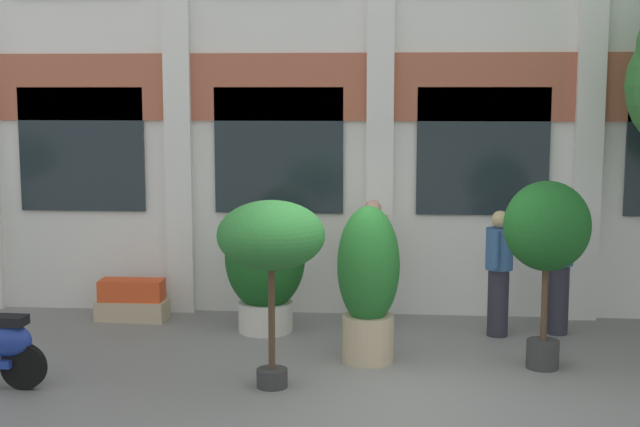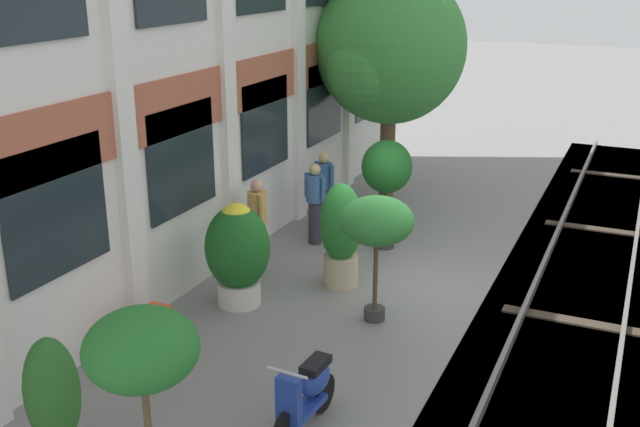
{
  "view_description": "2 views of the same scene",
  "coord_description": "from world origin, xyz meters",
  "px_view_note": "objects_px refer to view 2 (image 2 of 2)",
  "views": [
    {
      "loc": [
        0.12,
        -8.93,
        3.03
      ],
      "look_at": [
        -0.71,
        1.78,
        1.57
      ],
      "focal_mm": 50.0,
      "sensor_mm": 36.0,
      "label": 1
    },
    {
      "loc": [
        -10.78,
        -3.56,
        5.22
      ],
      "look_at": [
        -0.42,
        1.11,
        1.34
      ],
      "focal_mm": 42.0,
      "sensor_mm": 36.0,
      "label": 2
    }
  ],
  "objects_px": {
    "potted_plant_stone_basin": "(53,401)",
    "resident_near_plants": "(324,189)",
    "potted_plant_low_pan": "(387,170)",
    "scooter_second_parked": "(308,394)",
    "potted_plant_terracotta_small": "(142,356)",
    "resident_watching_tracks": "(258,222)",
    "broadleaf_tree": "(390,51)",
    "potted_plant_square_trough": "(146,334)",
    "resident_by_doorway": "(315,201)",
    "potted_plant_tall_urn": "(377,223)",
    "potted_plant_ribbed_drum": "(341,231)",
    "potted_plant_fluted_column": "(237,250)"
  },
  "relations": [
    {
      "from": "potted_plant_square_trough",
      "to": "potted_plant_tall_urn",
      "type": "xyz_separation_m",
      "value": [
        2.23,
        -2.57,
        1.29
      ]
    },
    {
      "from": "resident_by_doorway",
      "to": "resident_near_plants",
      "type": "distance_m",
      "value": 0.78
    },
    {
      "from": "potted_plant_square_trough",
      "to": "potted_plant_terracotta_small",
      "type": "distance_m",
      "value": 3.9
    },
    {
      "from": "resident_near_plants",
      "to": "scooter_second_parked",
      "type": "bearing_deg",
      "value": -135.38
    },
    {
      "from": "broadleaf_tree",
      "to": "potted_plant_low_pan",
      "type": "relative_size",
      "value": 2.44
    },
    {
      "from": "broadleaf_tree",
      "to": "potted_plant_ribbed_drum",
      "type": "bearing_deg",
      "value": -169.67
    },
    {
      "from": "broadleaf_tree",
      "to": "potted_plant_stone_basin",
      "type": "xyz_separation_m",
      "value": [
        -10.38,
        0.02,
        -2.5
      ]
    },
    {
      "from": "scooter_second_parked",
      "to": "potted_plant_terracotta_small",
      "type": "bearing_deg",
      "value": -13.32
    },
    {
      "from": "potted_plant_fluted_column",
      "to": "potted_plant_low_pan",
      "type": "bearing_deg",
      "value": -21.49
    },
    {
      "from": "potted_plant_tall_urn",
      "to": "scooter_second_parked",
      "type": "relative_size",
      "value": 1.41
    },
    {
      "from": "scooter_second_parked",
      "to": "resident_near_plants",
      "type": "relative_size",
      "value": 0.86
    },
    {
      "from": "resident_by_doorway",
      "to": "resident_watching_tracks",
      "type": "distance_m",
      "value": 1.62
    },
    {
      "from": "resident_by_doorway",
      "to": "resident_near_plants",
      "type": "bearing_deg",
      "value": 31.14
    },
    {
      "from": "potted_plant_tall_urn",
      "to": "potted_plant_ribbed_drum",
      "type": "bearing_deg",
      "value": 44.89
    },
    {
      "from": "potted_plant_stone_basin",
      "to": "resident_by_doorway",
      "type": "relative_size",
      "value": 1.0
    },
    {
      "from": "broadleaf_tree",
      "to": "potted_plant_terracotta_small",
      "type": "bearing_deg",
      "value": -172.32
    },
    {
      "from": "potted_plant_tall_urn",
      "to": "potted_plant_ribbed_drum",
      "type": "relative_size",
      "value": 1.09
    },
    {
      "from": "potted_plant_ribbed_drum",
      "to": "resident_watching_tracks",
      "type": "distance_m",
      "value": 1.58
    },
    {
      "from": "potted_plant_low_pan",
      "to": "resident_by_doorway",
      "type": "distance_m",
      "value": 1.51
    },
    {
      "from": "broadleaf_tree",
      "to": "potted_plant_terracotta_small",
      "type": "distance_m",
      "value": 10.89
    },
    {
      "from": "broadleaf_tree",
      "to": "potted_plant_terracotta_small",
      "type": "height_order",
      "value": "broadleaf_tree"
    },
    {
      "from": "potted_plant_square_trough",
      "to": "potted_plant_terracotta_small",
      "type": "xyz_separation_m",
      "value": [
        -2.79,
        -2.19,
        1.62
      ]
    },
    {
      "from": "potted_plant_fluted_column",
      "to": "scooter_second_parked",
      "type": "relative_size",
      "value": 1.21
    },
    {
      "from": "potted_plant_terracotta_small",
      "to": "potted_plant_fluted_column",
      "type": "height_order",
      "value": "potted_plant_terracotta_small"
    },
    {
      "from": "broadleaf_tree",
      "to": "potted_plant_tall_urn",
      "type": "height_order",
      "value": "broadleaf_tree"
    },
    {
      "from": "potted_plant_stone_basin",
      "to": "potted_plant_low_pan",
      "type": "relative_size",
      "value": 0.76
    },
    {
      "from": "potted_plant_low_pan",
      "to": "resident_near_plants",
      "type": "relative_size",
      "value": 1.3
    },
    {
      "from": "potted_plant_square_trough",
      "to": "resident_near_plants",
      "type": "relative_size",
      "value": 0.6
    },
    {
      "from": "potted_plant_tall_urn",
      "to": "potted_plant_low_pan",
      "type": "bearing_deg",
      "value": 16.65
    },
    {
      "from": "potted_plant_fluted_column",
      "to": "scooter_second_parked",
      "type": "xyz_separation_m",
      "value": [
        -2.55,
        -2.4,
        -0.49
      ]
    },
    {
      "from": "broadleaf_tree",
      "to": "resident_near_plants",
      "type": "distance_m",
      "value": 3.45
    },
    {
      "from": "resident_by_doorway",
      "to": "resident_near_plants",
      "type": "height_order",
      "value": "resident_near_plants"
    },
    {
      "from": "scooter_second_parked",
      "to": "potted_plant_low_pan",
      "type": "bearing_deg",
      "value": -165.91
    },
    {
      "from": "broadleaf_tree",
      "to": "resident_near_plants",
      "type": "relative_size",
      "value": 3.16
    },
    {
      "from": "potted_plant_low_pan",
      "to": "potted_plant_terracotta_small",
      "type": "bearing_deg",
      "value": -176.48
    },
    {
      "from": "potted_plant_square_trough",
      "to": "potted_plant_tall_urn",
      "type": "bearing_deg",
      "value": -49.14
    },
    {
      "from": "broadleaf_tree",
      "to": "resident_near_plants",
      "type": "xyz_separation_m",
      "value": [
        -2.34,
        0.5,
        -2.48
      ]
    },
    {
      "from": "potted_plant_stone_basin",
      "to": "resident_near_plants",
      "type": "xyz_separation_m",
      "value": [
        8.04,
        0.48,
        0.01
      ]
    },
    {
      "from": "potted_plant_terracotta_small",
      "to": "potted_plant_fluted_column",
      "type": "xyz_separation_m",
      "value": [
        4.65,
        1.78,
        -0.96
      ]
    },
    {
      "from": "potted_plant_stone_basin",
      "to": "resident_watching_tracks",
      "type": "height_order",
      "value": "resident_watching_tracks"
    },
    {
      "from": "broadleaf_tree",
      "to": "scooter_second_parked",
      "type": "relative_size",
      "value": 3.67
    },
    {
      "from": "potted_plant_square_trough",
      "to": "potted_plant_tall_urn",
      "type": "height_order",
      "value": "potted_plant_tall_urn"
    },
    {
      "from": "potted_plant_stone_basin",
      "to": "potted_plant_square_trough",
      "type": "height_order",
      "value": "potted_plant_stone_basin"
    },
    {
      "from": "broadleaf_tree",
      "to": "potted_plant_terracotta_small",
      "type": "xyz_separation_m",
      "value": [
        -10.69,
        -1.44,
        -1.46
      ]
    },
    {
      "from": "potted_plant_low_pan",
      "to": "resident_near_plants",
      "type": "xyz_separation_m",
      "value": [
        0.43,
        1.45,
        -0.66
      ]
    },
    {
      "from": "broadleaf_tree",
      "to": "potted_plant_square_trough",
      "type": "xyz_separation_m",
      "value": [
        -7.9,
        0.75,
        -3.08
      ]
    },
    {
      "from": "broadleaf_tree",
      "to": "potted_plant_stone_basin",
      "type": "distance_m",
      "value": 10.68
    },
    {
      "from": "scooter_second_parked",
      "to": "resident_watching_tracks",
      "type": "relative_size",
      "value": 0.84
    },
    {
      "from": "potted_plant_terracotta_small",
      "to": "potted_plant_ribbed_drum",
      "type": "height_order",
      "value": "potted_plant_terracotta_small"
    },
    {
      "from": "potted_plant_tall_urn",
      "to": "resident_near_plants",
      "type": "height_order",
      "value": "potted_plant_tall_urn"
    }
  ]
}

